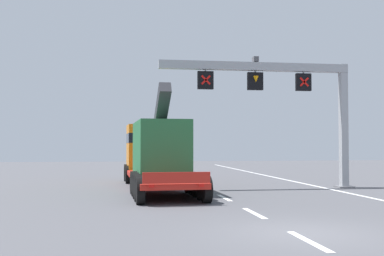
{
  "coord_description": "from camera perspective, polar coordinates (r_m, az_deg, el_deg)",
  "views": [
    {
      "loc": [
        -4.9,
        -12.49,
        2.39
      ],
      "look_at": [
        -1.33,
        11.43,
        3.23
      ],
      "focal_mm": 44.91,
      "sensor_mm": 36.0,
      "label": 1
    }
  ],
  "objects": [
    {
      "name": "heavy_haul_truck_red",
      "position": [
        26.78,
        -4.46,
        -2.83
      ],
      "size": [
        3.44,
        14.13,
        5.3
      ],
      "color": "red",
      "rests_on": "ground"
    },
    {
      "name": "lane_markings",
      "position": [
        24.09,
        2.61,
        -7.66
      ],
      "size": [
        0.2,
        36.66,
        0.01
      ],
      "color": "silver",
      "rests_on": "ground"
    },
    {
      "name": "overhead_lane_gantry",
      "position": [
        26.96,
        10.66,
        4.69
      ],
      "size": [
        10.84,
        0.9,
        7.19
      ],
      "color": "#9EA0A5",
      "rests_on": "ground"
    },
    {
      "name": "edge_line_right",
      "position": [
        27.0,
        15.96,
        -6.97
      ],
      "size": [
        0.2,
        63.0,
        0.01
      ],
      "primitive_type": "cube",
      "color": "silver",
      "rests_on": "ground"
    },
    {
      "name": "ground",
      "position": [
        13.63,
        13.02,
        -12.03
      ],
      "size": [
        112.0,
        112.0,
        0.0
      ],
      "primitive_type": "plane",
      "color": "#4C4C51"
    }
  ]
}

